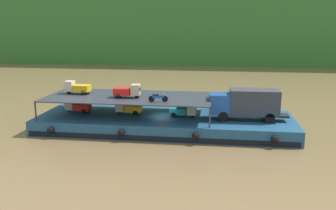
% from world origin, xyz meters
% --- Properties ---
extents(ground_plane, '(400.00, 400.00, 0.00)m').
position_xyz_m(ground_plane, '(0.00, 0.00, 0.00)').
color(ground_plane, brown).
extents(cargo_barge, '(26.45, 8.92, 1.50)m').
position_xyz_m(cargo_barge, '(0.00, -0.03, 0.75)').
color(cargo_barge, navy).
rests_on(cargo_barge, ground).
extents(covered_lorry, '(7.88, 2.38, 3.10)m').
position_xyz_m(covered_lorry, '(8.24, -0.35, 3.19)').
color(covered_lorry, '#1E4C99').
rests_on(covered_lorry, cargo_barge).
extents(cargo_rack, '(17.25, 7.58, 2.00)m').
position_xyz_m(cargo_rack, '(-3.80, 0.00, 3.44)').
color(cargo_rack, '#2D333D').
rests_on(cargo_rack, cargo_barge).
extents(mini_truck_lower_stern, '(2.80, 1.30, 1.38)m').
position_xyz_m(mini_truck_lower_stern, '(-9.64, 0.33, 2.19)').
color(mini_truck_lower_stern, red).
rests_on(mini_truck_lower_stern, cargo_barge).
extents(mini_truck_lower_aft, '(2.79, 1.29, 1.38)m').
position_xyz_m(mini_truck_lower_aft, '(-3.99, 0.37, 2.19)').
color(mini_truck_lower_aft, gold).
rests_on(mini_truck_lower_aft, cargo_barge).
extents(mini_truck_lower_mid, '(2.75, 1.22, 1.38)m').
position_xyz_m(mini_truck_lower_mid, '(1.97, -0.02, 2.19)').
color(mini_truck_lower_mid, teal).
rests_on(mini_truck_lower_mid, cargo_barge).
extents(mini_truck_upper_stern, '(2.79, 1.29, 1.38)m').
position_xyz_m(mini_truck_upper_stern, '(-9.70, 0.64, 4.19)').
color(mini_truck_upper_stern, gold).
rests_on(mini_truck_upper_stern, cargo_rack).
extents(mini_truck_upper_mid, '(2.78, 1.27, 1.38)m').
position_xyz_m(mini_truck_upper_mid, '(-3.76, -0.61, 4.19)').
color(mini_truck_upper_mid, red).
rests_on(mini_truck_upper_mid, cargo_rack).
extents(motorcycle_upper_port, '(1.90, 0.55, 0.87)m').
position_xyz_m(motorcycle_upper_port, '(-0.32, -2.28, 3.93)').
color(motorcycle_upper_port, black).
rests_on(motorcycle_upper_port, cargo_rack).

